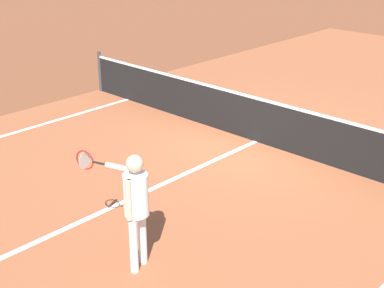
% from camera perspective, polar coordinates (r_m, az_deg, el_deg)
% --- Properties ---
extents(ground_plane, '(60.00, 60.00, 0.00)m').
position_cam_1_polar(ground_plane, '(11.29, 6.78, 0.27)').
color(ground_plane, brown).
extents(court_surface_inbounds, '(10.62, 24.40, 0.00)m').
position_cam_1_polar(court_surface_inbounds, '(11.29, 6.78, 0.28)').
color(court_surface_inbounds, '#9E5433').
rests_on(court_surface_inbounds, ground_plane).
extents(line_center_service, '(0.10, 6.40, 0.01)m').
position_cam_1_polar(line_center_service, '(9.15, -5.45, -5.29)').
color(line_center_service, white).
rests_on(line_center_service, ground_plane).
extents(net, '(10.50, 0.09, 1.07)m').
position_cam_1_polar(net, '(11.11, 6.90, 2.62)').
color(net, '#33383D').
rests_on(net, ground_plane).
extents(player_near, '(1.21, 0.42, 1.63)m').
position_cam_1_polar(player_near, '(6.88, -6.12, -5.85)').
color(player_near, white).
rests_on(player_near, ground_plane).
extents(tennis_ball_mid_court, '(0.07, 0.07, 0.07)m').
position_cam_1_polar(tennis_ball_mid_court, '(8.73, -7.08, -6.60)').
color(tennis_ball_mid_court, '#CCE033').
rests_on(tennis_ball_mid_court, ground_plane).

